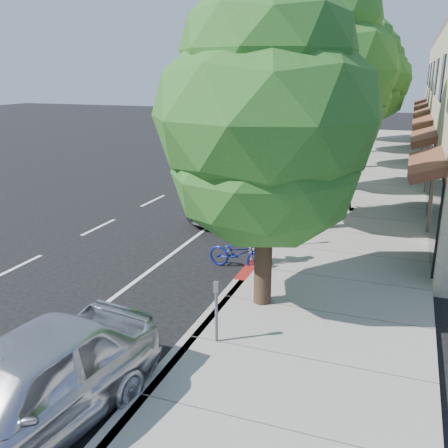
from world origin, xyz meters
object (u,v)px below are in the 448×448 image
at_px(street_tree_3, 360,73).
at_px(silver_suv, 239,192).
at_px(street_tree_0, 267,120).
at_px(street_tree_2, 343,98).
at_px(street_tree_1, 320,75).
at_px(near_car_a, 22,391).
at_px(dark_sedan, 299,177).
at_px(bicycle, 238,253).
at_px(cyclist, 256,240).
at_px(white_pickup, 302,148).
at_px(street_tree_4, 369,75).
at_px(street_tree_5, 376,80).
at_px(dark_suv_far, 339,133).
at_px(pedestrian, 344,184).

height_order(street_tree_3, silver_suv, street_tree_3).
xyz_separation_m(street_tree_0, silver_suv, (-3.10, 7.50, -3.43)).
bearing_deg(street_tree_2, street_tree_1, -90.00).
height_order(street_tree_1, near_car_a, street_tree_1).
relative_size(silver_suv, near_car_a, 1.24).
relative_size(street_tree_1, dark_sedan, 1.69).
distance_m(bicycle, silver_suv, 5.73).
height_order(street_tree_0, silver_suv, street_tree_0).
bearing_deg(near_car_a, silver_suv, 102.55).
xyz_separation_m(cyclist, bicycle, (-0.44, -0.22, -0.36)).
distance_m(street_tree_0, street_tree_1, 6.06).
bearing_deg(white_pickup, cyclist, -86.95).
height_order(street_tree_1, street_tree_3, street_tree_1).
height_order(street_tree_4, cyclist, street_tree_4).
bearing_deg(street_tree_2, cyclist, -95.06).
xyz_separation_m(street_tree_5, dark_suv_far, (-2.20, -1.82, -3.78)).
bearing_deg(cyclist, street_tree_2, -22.28).
distance_m(street_tree_5, silver_suv, 23.03).
distance_m(street_tree_4, silver_suv, 17.30).
xyz_separation_m(dark_suv_far, pedestrian, (2.83, -19.32, 0.27)).
xyz_separation_m(street_tree_2, bicycle, (-1.30, -9.93, -3.70)).
xyz_separation_m(street_tree_2, street_tree_5, (-0.00, 18.00, 0.48)).
relative_size(street_tree_3, dark_suv_far, 1.62).
bearing_deg(street_tree_3, dark_sedan, -102.88).
height_order(cyclist, pedestrian, pedestrian).
bearing_deg(street_tree_3, near_car_a, -95.03).
xyz_separation_m(street_tree_3, dark_sedan, (-1.56, -6.82, -4.37)).
height_order(street_tree_5, pedestrian, street_tree_5).
bearing_deg(dark_sedan, white_pickup, 95.40).
distance_m(dark_sedan, dark_suv_far, 17.02).
height_order(street_tree_2, near_car_a, street_tree_2).
bearing_deg(white_pickup, street_tree_0, -85.33).
relative_size(dark_sedan, dark_suv_far, 0.97).
bearing_deg(street_tree_5, pedestrian, -88.31).
bearing_deg(white_pickup, near_car_a, -92.12).
distance_m(street_tree_2, near_car_a, 17.78).
xyz_separation_m(bicycle, near_car_a, (-0.76, -7.41, 0.36)).
relative_size(street_tree_2, dark_sedan, 1.37).
bearing_deg(street_tree_2, pedestrian, -78.78).
xyz_separation_m(bicycle, pedestrian, (1.92, 6.79, 0.68)).
height_order(street_tree_4, dark_sedan, street_tree_4).
relative_size(street_tree_5, white_pickup, 1.26).
bearing_deg(pedestrian, street_tree_0, 83.36).
xyz_separation_m(street_tree_3, pedestrian, (0.62, -9.13, -4.05)).
height_order(street_tree_0, dark_suv_far, street_tree_0).
bearing_deg(street_tree_5, street_tree_0, -90.00).
xyz_separation_m(street_tree_0, near_car_a, (-2.06, -5.34, -3.44)).
distance_m(street_tree_5, pedestrian, 21.43).
relative_size(street_tree_0, bicycle, 4.13).
height_order(street_tree_0, street_tree_4, street_tree_4).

